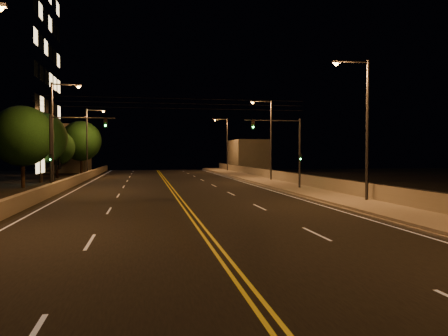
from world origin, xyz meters
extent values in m
cube|color=black|center=(0.00, 20.00, 0.01)|extent=(18.00, 120.00, 0.02)
cube|color=gray|center=(10.80, 20.00, 0.15)|extent=(3.60, 120.00, 0.30)
cube|color=gray|center=(8.93, 20.00, 0.07)|extent=(0.14, 120.00, 0.15)
cube|color=gray|center=(12.45, 20.00, 0.80)|extent=(0.30, 120.00, 1.00)
cube|color=gray|center=(-9.68, 20.00, 0.47)|extent=(0.45, 120.00, 0.94)
cube|color=gray|center=(16.50, 72.22, 2.86)|extent=(6.00, 10.00, 5.72)
cube|color=gray|center=(-16.00, 72.45, 4.08)|extent=(8.00, 8.00, 8.16)
cylinder|color=black|center=(12.45, 20.00, 1.33)|extent=(0.06, 120.00, 0.06)
cube|color=silver|center=(-8.60, 20.00, 0.02)|extent=(0.12, 116.00, 0.00)
cube|color=silver|center=(8.60, 20.00, 0.02)|extent=(0.12, 116.00, 0.00)
cube|color=gold|center=(-0.15, 20.00, 0.02)|extent=(0.12, 116.00, 0.00)
cube|color=gold|center=(0.15, 20.00, 0.02)|extent=(0.12, 116.00, 0.00)
cube|color=silver|center=(-4.50, 10.50, 0.02)|extent=(0.12, 3.00, 0.00)
cube|color=silver|center=(-4.50, 19.50, 0.02)|extent=(0.12, 3.00, 0.00)
cube|color=silver|center=(-4.50, 28.50, 0.02)|extent=(0.12, 3.00, 0.00)
cube|color=silver|center=(-4.50, 37.50, 0.02)|extent=(0.12, 3.00, 0.00)
cube|color=silver|center=(-4.50, 46.50, 0.02)|extent=(0.12, 3.00, 0.00)
cube|color=silver|center=(-4.50, 55.50, 0.02)|extent=(0.12, 3.00, 0.00)
cube|color=silver|center=(-4.50, 64.50, 0.02)|extent=(0.12, 3.00, 0.00)
cube|color=silver|center=(-4.50, 73.50, 0.02)|extent=(0.12, 3.00, 0.00)
cube|color=silver|center=(4.50, 10.50, 0.02)|extent=(0.12, 3.00, 0.00)
cube|color=silver|center=(4.50, 19.50, 0.02)|extent=(0.12, 3.00, 0.00)
cube|color=silver|center=(4.50, 28.50, 0.02)|extent=(0.12, 3.00, 0.00)
cube|color=silver|center=(4.50, 37.50, 0.02)|extent=(0.12, 3.00, 0.00)
cube|color=silver|center=(4.50, 46.50, 0.02)|extent=(0.12, 3.00, 0.00)
cube|color=silver|center=(4.50, 55.50, 0.02)|extent=(0.12, 3.00, 0.00)
cube|color=silver|center=(4.50, 64.50, 0.02)|extent=(0.12, 3.00, 0.00)
cube|color=silver|center=(4.50, 73.50, 0.02)|extent=(0.12, 3.00, 0.00)
cylinder|color=#2D2D33|center=(11.80, 19.80, 4.68)|extent=(0.20, 0.20, 9.36)
cylinder|color=#2D2D33|center=(10.70, 19.80, 9.21)|extent=(2.20, 0.12, 0.12)
cube|color=#2D2D33|center=(9.60, 19.80, 9.14)|extent=(0.50, 0.25, 0.14)
sphere|color=#FF9E2D|center=(9.60, 19.80, 9.04)|extent=(0.28, 0.28, 0.28)
cylinder|color=#2D2D33|center=(11.80, 41.68, 4.68)|extent=(0.20, 0.20, 9.36)
cylinder|color=#2D2D33|center=(10.70, 41.68, 9.21)|extent=(2.20, 0.12, 0.12)
cube|color=#2D2D33|center=(9.60, 41.68, 9.14)|extent=(0.50, 0.25, 0.14)
sphere|color=#FF9E2D|center=(9.60, 41.68, 9.04)|extent=(0.28, 0.28, 0.28)
cylinder|color=#2D2D33|center=(11.80, 68.36, 4.68)|extent=(0.20, 0.20, 9.36)
cylinder|color=#2D2D33|center=(10.70, 68.36, 9.21)|extent=(2.20, 0.12, 0.12)
cube|color=#2D2D33|center=(9.60, 68.36, 9.14)|extent=(0.50, 0.25, 0.14)
sphere|color=#FF9E2D|center=(9.60, 68.36, 9.04)|extent=(0.28, 0.28, 0.28)
cube|color=#2D2D33|center=(-8.00, 12.13, 9.14)|extent=(0.50, 0.25, 0.14)
sphere|color=#FF9E2D|center=(-8.00, 12.13, 9.04)|extent=(0.28, 0.28, 0.28)
cylinder|color=#2D2D33|center=(-10.20, 32.90, 4.68)|extent=(0.20, 0.20, 9.36)
cylinder|color=#2D2D33|center=(-9.10, 32.90, 9.21)|extent=(2.20, 0.12, 0.12)
cube|color=#2D2D33|center=(-8.00, 32.90, 9.14)|extent=(0.50, 0.25, 0.14)
sphere|color=#FF9E2D|center=(-8.00, 32.90, 9.04)|extent=(0.28, 0.28, 0.28)
cylinder|color=#2D2D33|center=(-10.20, 55.76, 4.68)|extent=(0.20, 0.20, 9.36)
cylinder|color=#2D2D33|center=(-9.10, 55.76, 9.21)|extent=(2.20, 0.12, 0.12)
cube|color=#2D2D33|center=(-8.00, 55.76, 9.14)|extent=(0.50, 0.25, 0.14)
sphere|color=#FF9E2D|center=(-8.00, 55.76, 9.04)|extent=(0.28, 0.28, 0.28)
cylinder|color=#2D2D33|center=(11.00, 30.16, 3.19)|extent=(0.18, 0.18, 6.37)
cylinder|color=#2D2D33|center=(8.50, 30.16, 6.17)|extent=(5.00, 0.10, 0.10)
cube|color=black|center=(6.75, 30.16, 5.82)|extent=(0.28, 0.18, 0.80)
sphere|color=#19FF4C|center=(6.75, 30.05, 5.57)|extent=(0.14, 0.14, 0.14)
cube|color=black|center=(11.00, 30.01, 3.00)|extent=(0.22, 0.14, 0.55)
cylinder|color=#2D2D33|center=(-9.80, 30.16, 3.19)|extent=(0.18, 0.18, 6.37)
cylinder|color=#2D2D33|center=(-7.30, 30.16, 6.17)|extent=(5.00, 0.10, 0.10)
cube|color=black|center=(-5.55, 30.16, 5.82)|extent=(0.28, 0.18, 0.80)
sphere|color=#19FF4C|center=(-5.55, 30.05, 5.57)|extent=(0.14, 0.14, 0.14)
cube|color=black|center=(-9.80, 30.01, 3.00)|extent=(0.22, 0.14, 0.55)
cylinder|color=black|center=(0.00, 29.50, 7.00)|extent=(22.00, 0.03, 0.03)
cylinder|color=black|center=(0.00, 29.50, 7.40)|extent=(22.00, 0.03, 0.03)
cylinder|color=black|center=(0.00, 29.50, 7.80)|extent=(22.00, 0.03, 0.03)
cylinder|color=black|center=(-14.02, 38.41, 1.38)|extent=(0.36, 0.36, 2.76)
sphere|color=black|center=(-14.02, 38.41, 4.99)|extent=(5.83, 5.83, 5.83)
cylinder|color=black|center=(-14.06, 46.00, 1.40)|extent=(0.36, 0.36, 2.79)
sphere|color=black|center=(-14.06, 46.00, 5.04)|extent=(5.90, 5.90, 5.90)
cylinder|color=black|center=(-14.12, 55.60, 1.14)|extent=(0.36, 0.36, 2.27)
sphere|color=black|center=(-14.12, 55.60, 4.10)|extent=(4.79, 4.79, 4.79)
cylinder|color=black|center=(-11.82, 61.86, 1.42)|extent=(0.36, 0.36, 2.85)
sphere|color=black|center=(-11.82, 61.86, 5.14)|extent=(6.01, 6.01, 6.01)
camera|label=1|loc=(-2.46, -6.44, 3.37)|focal=35.00mm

